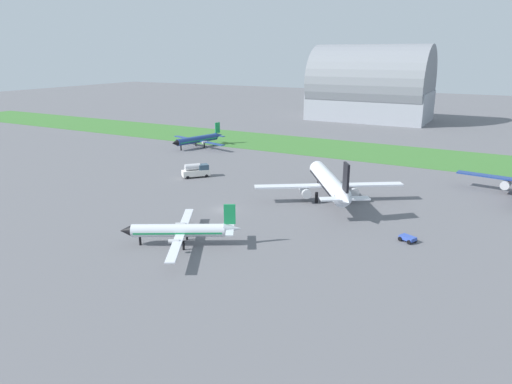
# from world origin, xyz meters

# --- Properties ---
(ground_plane) EXTENTS (600.00, 600.00, 0.00)m
(ground_plane) POSITION_xyz_m (0.00, 0.00, 0.00)
(ground_plane) COLOR slate
(grass_taxiway_strip) EXTENTS (360.00, 28.00, 0.08)m
(grass_taxiway_strip) POSITION_xyz_m (0.00, 66.10, 0.04)
(grass_taxiway_strip) COLOR #3D7533
(grass_taxiway_strip) RESTS_ON ground_plane
(airplane_midfield_jet) EXTENTS (26.03, 26.07, 10.49)m
(airplane_midfield_jet) POSITION_xyz_m (15.32, 14.58, 3.78)
(airplane_midfield_jet) COLOR silver
(airplane_midfield_jet) RESTS_ON ground_plane
(airplane_foreground_turboprop) EXTENTS (17.11, 19.63, 6.53)m
(airplane_foreground_turboprop) POSITION_xyz_m (2.98, -17.27, 2.39)
(airplane_foreground_turboprop) COLOR silver
(airplane_foreground_turboprop) RESTS_ON ground_plane
(airplane_taxiing_turboprop) EXTENTS (22.76, 19.64, 6.97)m
(airplane_taxiing_turboprop) POSITION_xyz_m (-39.63, 47.50, 2.55)
(airplane_taxiing_turboprop) COLOR navy
(airplane_taxiing_turboprop) RESTS_ON ground_plane
(fuel_truck_near_gate) EXTENTS (6.09, 6.47, 3.29)m
(fuel_truck_near_gate) POSITION_xyz_m (-18.92, 17.40, 1.58)
(fuel_truck_near_gate) COLOR white
(fuel_truck_near_gate) RESTS_ON ground_plane
(baggage_cart_midfield) EXTENTS (2.90, 2.60, 0.90)m
(baggage_cart_midfield) POSITION_xyz_m (33.45, 0.72, 0.57)
(baggage_cart_midfield) COLOR #334FB2
(baggage_cart_midfield) RESTS_ON ground_plane
(hangar_distant) EXTENTS (50.01, 32.61, 32.61)m
(hangar_distant) POSITION_xyz_m (-9.96, 135.40, 13.23)
(hangar_distant) COLOR #9399A3
(hangar_distant) RESTS_ON ground_plane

